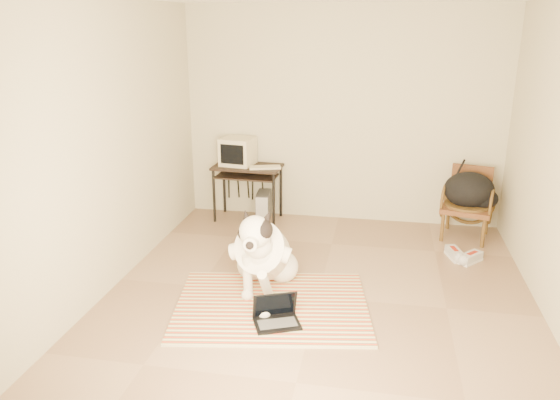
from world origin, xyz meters
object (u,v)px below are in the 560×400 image
(pc_tower, at_px, (264,206))
(computer_desk, at_px, (247,174))
(rattan_chair, at_px, (468,203))
(crt_monitor, at_px, (238,151))
(dog, at_px, (263,254))
(laptop, at_px, (276,316))
(backpack, at_px, (471,191))

(pc_tower, bearing_deg, computer_desk, -169.91)
(computer_desk, bearing_deg, rattan_chair, -2.03)
(pc_tower, xyz_separation_m, rattan_chair, (2.52, -0.13, 0.24))
(crt_monitor, xyz_separation_m, pc_tower, (0.34, -0.02, -0.71))
(dog, distance_m, laptop, 0.73)
(computer_desk, xyz_separation_m, rattan_chair, (2.73, -0.10, -0.20))
(laptop, xyz_separation_m, computer_desk, (-0.87, 2.53, 0.53))
(computer_desk, distance_m, backpack, 2.75)
(laptop, height_order, backpack, backpack)
(pc_tower, bearing_deg, crt_monitor, 176.85)
(crt_monitor, bearing_deg, computer_desk, -22.03)
(rattan_chair, relative_size, backpack, 1.35)
(computer_desk, bearing_deg, laptop, -70.93)
(pc_tower, distance_m, rattan_chair, 2.54)
(laptop, height_order, computer_desk, computer_desk)
(computer_desk, height_order, pc_tower, computer_desk)
(dog, distance_m, crt_monitor, 2.16)
(dog, height_order, rattan_chair, dog)
(dog, distance_m, computer_desk, 2.02)
(backpack, bearing_deg, laptop, -128.05)
(dog, relative_size, crt_monitor, 2.93)
(crt_monitor, relative_size, rattan_chair, 0.53)
(laptop, distance_m, backpack, 3.08)
(computer_desk, bearing_deg, dog, -71.74)
(dog, bearing_deg, computer_desk, 108.26)
(backpack, bearing_deg, crt_monitor, 176.19)
(dog, relative_size, pc_tower, 3.20)
(dog, height_order, pc_tower, dog)
(dog, xyz_separation_m, rattan_chair, (2.10, 1.80, 0.05))
(rattan_chair, bearing_deg, pc_tower, 176.99)
(laptop, xyz_separation_m, pc_tower, (-0.67, 2.57, 0.10))
(dog, height_order, laptop, dog)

